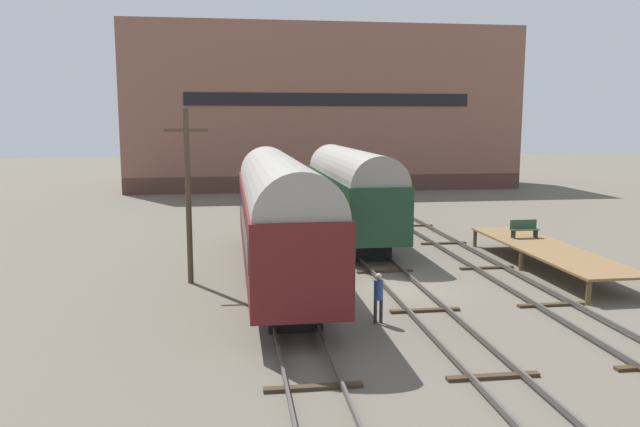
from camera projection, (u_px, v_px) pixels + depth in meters
name	position (u px, v px, depth m)	size (l,w,h in m)	color
ground_plane	(403.00, 290.00, 25.63)	(200.00, 200.00, 0.00)	#60594C
track_left	(284.00, 291.00, 24.93)	(2.60, 60.00, 0.26)	#4C4742
track_middle	(403.00, 286.00, 25.61)	(2.60, 60.00, 0.26)	#4C4742
track_right	(515.00, 282.00, 26.30)	(2.60, 60.00, 0.26)	#4C4742
train_car_maroon	(278.00, 209.00, 27.00)	(3.12, 18.59, 5.44)	black
train_car_green	(351.00, 188.00, 36.30)	(3.11, 15.23, 5.27)	black
station_platform	(548.00, 250.00, 29.03)	(2.87, 11.43, 1.02)	brown
bench	(524.00, 228.00, 31.46)	(1.40, 0.40, 0.91)	#2D4C33
person_worker	(378.00, 293.00, 21.26)	(0.32, 0.32, 1.75)	#282833
utility_pole	(188.00, 194.00, 26.18)	(1.80, 0.24, 7.39)	#473828
warehouse_building	(321.00, 109.00, 65.41)	(39.22, 11.75, 16.18)	#4F342A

